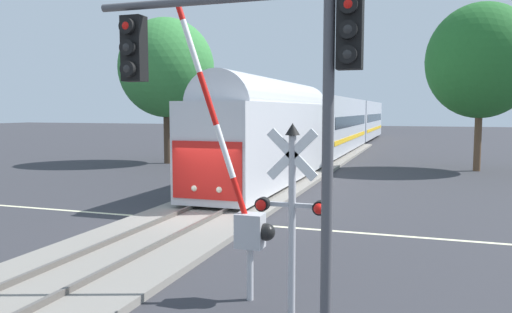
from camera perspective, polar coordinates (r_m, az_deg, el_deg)
The scene contains 9 objects.
ground_plane at distance 17.93m, azimuth -6.69°, elevation -7.25°, with size 220.00×220.00×0.00m, color #333338.
road_centre_stripe at distance 17.93m, azimuth -6.69°, elevation -7.24°, with size 44.00×0.20×0.01m.
railway_track at distance 17.91m, azimuth -6.70°, elevation -6.96°, with size 4.40×80.00×0.32m.
commuter_train at distance 45.39m, azimuth 9.04°, elevation 3.80°, with size 3.04×60.11×5.16m.
crossing_gate_near at distance 10.20m, azimuth -1.76°, elevation -4.60°, with size 2.41×0.40×6.86m.
crossing_signal_mast at distance 9.37m, azimuth 4.07°, elevation -4.89°, with size 1.36×0.44×3.65m.
traffic_signal_near_right at distance 7.20m, azimuth 0.41°, elevation 8.60°, with size 4.03×0.38×5.73m.
oak_behind_train at distance 37.14m, azimuth -10.16°, elevation 9.88°, with size 6.85×6.85×10.47m.
oak_far_right at distance 34.93m, azimuth 24.24°, elevation 9.89°, with size 6.74×6.74×10.57m.
Camera 1 is at (7.48, -15.82, 3.89)m, focal length 35.13 mm.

